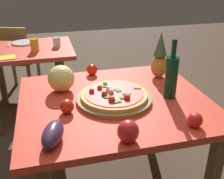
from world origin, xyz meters
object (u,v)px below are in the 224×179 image
at_px(melon, 61,78).
at_px(fork_utensil, 9,44).
at_px(dinner_plate, 23,43).
at_px(dining_chair, 16,56).
at_px(pizza, 114,95).
at_px(pineapple_left, 160,58).
at_px(drinking_glass_juice, 34,45).
at_px(drinking_glass_water, 57,42).
at_px(display_table, 114,112).
at_px(tomato_near_board, 92,70).
at_px(knife_utensil, 37,42).
at_px(background_table, 26,60).
at_px(pizza_board, 114,99).
at_px(tomato_beside_pepper, 195,120).
at_px(wine_bottle, 171,76).
at_px(napkin_folded, 7,58).
at_px(tomato_by_bottle, 67,106).
at_px(bell_pepper, 128,131).
at_px(eggplant, 53,134).

distance_m(melon, fork_utensil, 1.30).
bearing_deg(fork_utensil, dinner_plate, -2.35).
distance_m(dining_chair, pizza, 2.01).
bearing_deg(pizza, pineapple_left, 34.29).
relative_size(drinking_glass_juice, drinking_glass_water, 1.30).
distance_m(display_table, tomato_near_board, 0.45).
bearing_deg(fork_utensil, knife_utensil, -2.35).
height_order(background_table, pineapple_left, pineapple_left).
bearing_deg(pizza, background_table, 113.97).
bearing_deg(pizza_board, tomato_beside_pepper, -49.13).
bearing_deg(melon, wine_bottle, -22.06).
height_order(drinking_glass_juice, napkin_folded, drinking_glass_juice).
bearing_deg(display_table, pizza_board, -114.95).
bearing_deg(pineapple_left, tomato_near_board, 160.45).
distance_m(melon, knife_utensil, 1.23).
relative_size(dining_chair, pizza_board, 1.87).
distance_m(wine_bottle, tomato_by_bottle, 0.64).
bearing_deg(pineapple_left, background_table, 134.48).
bearing_deg(wine_bottle, melon, 157.94).
bearing_deg(tomato_beside_pepper, dining_chair, 114.99).
distance_m(dining_chair, wine_bottle, 2.20).
height_order(dining_chair, tomato_near_board, dining_chair).
bearing_deg(melon, drinking_glass_water, 87.98).
xyz_separation_m(pineapple_left, knife_utensil, (-0.85, 1.16, -0.14)).
height_order(tomato_near_board, napkin_folded, tomato_near_board).
bearing_deg(background_table, pizza, -66.03).
bearing_deg(drinking_glass_juice, tomato_by_bottle, -81.86).
bearing_deg(tomato_beside_pepper, wine_bottle, 86.70).
bearing_deg(dining_chair, napkin_folded, 109.57).
relative_size(bell_pepper, tomato_near_board, 1.40).
distance_m(pizza, dinner_plate, 1.55).
bearing_deg(pineapple_left, knife_utensil, 126.06).
bearing_deg(wine_bottle, eggplant, -157.84).
height_order(wine_bottle, knife_utensil, wine_bottle).
height_order(background_table, bell_pepper, bell_pepper).
relative_size(dining_chair, tomato_by_bottle, 10.70).
bearing_deg(drinking_glass_water, eggplant, -94.43).
xyz_separation_m(tomato_by_bottle, tomato_near_board, (0.24, 0.52, 0.00)).
height_order(display_table, melon, melon).
bearing_deg(melon, pineapple_left, 4.75).
bearing_deg(melon, bell_pepper, -68.11).
xyz_separation_m(dining_chair, wine_bottle, (1.06, -1.89, 0.40)).
xyz_separation_m(drinking_glass_water, knife_utensil, (-0.19, 0.19, -0.04)).
distance_m(background_table, tomato_near_board, 0.98).
xyz_separation_m(melon, tomato_beside_pepper, (0.61, -0.59, -0.05)).
bearing_deg(bell_pepper, knife_utensil, 102.30).
xyz_separation_m(fork_utensil, knife_utensil, (0.28, 0.00, 0.00)).
bearing_deg(drinking_glass_water, display_table, -78.01).
bearing_deg(wine_bottle, pineapple_left, 78.93).
height_order(melon, tomato_near_board, melon).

